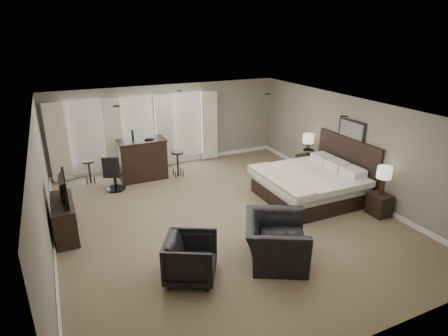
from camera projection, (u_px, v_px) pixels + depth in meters
name	position (u px, v px, depth m)	size (l,w,h in m)	color
room	(223.00, 167.00, 8.50)	(7.60, 8.60, 2.64)	brown
window_bay	(139.00, 132.00, 11.63)	(5.25, 0.20, 2.30)	silver
bed	(313.00, 171.00, 9.71)	(2.41, 2.30, 1.53)	silver
nightstand_near	(379.00, 205.00, 9.00)	(0.41, 0.50, 0.54)	black
nightstand_far	(306.00, 165.00, 11.45)	(0.46, 0.56, 0.61)	black
lamp_near	(383.00, 181.00, 8.78)	(0.34, 0.34, 0.70)	beige
lamp_far	(308.00, 145.00, 11.22)	(0.33, 0.33, 0.69)	beige
wall_art	(351.00, 130.00, 9.80)	(0.04, 0.96, 0.56)	slate
dresser	(65.00, 218.00, 8.08)	(0.45, 1.38, 0.80)	black
tv	(61.00, 199.00, 7.92)	(1.04, 0.60, 0.14)	black
armchair_near	(276.00, 234.00, 7.14)	(1.33, 0.87, 1.17)	black
armchair_far	(191.00, 256.00, 6.66)	(0.88, 0.82, 0.91)	black
bar_counter	(143.00, 159.00, 11.05)	(1.40, 0.73, 1.22)	black
bar_stool_left	(90.00, 172.00, 10.83)	(0.33, 0.33, 0.69)	black
bar_stool_right	(178.00, 164.00, 11.32)	(0.37, 0.37, 0.79)	black
desk_chair	(114.00, 172.00, 10.31)	(0.53, 0.53, 1.03)	black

